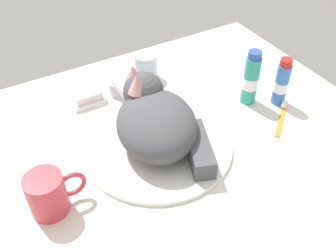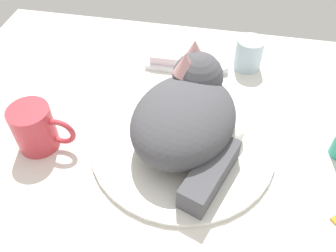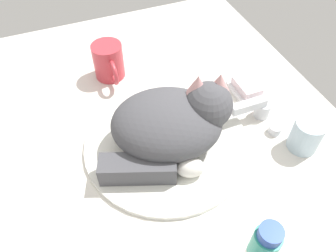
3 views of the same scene
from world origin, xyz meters
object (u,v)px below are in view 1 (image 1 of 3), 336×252
(rinse_cup, at_px, (146,66))
(mouthwash_bottle, at_px, (281,83))
(cat, at_px, (156,119))
(toothpaste_bottle, at_px, (251,79))
(toothbrush, at_px, (281,117))
(soap_bar, at_px, (87,95))
(coffee_mug, at_px, (49,194))
(faucet, at_px, (117,89))

(rinse_cup, distance_m, mouthwash_bottle, 0.37)
(cat, distance_m, toothpaste_bottle, 0.29)
(toothpaste_bottle, bearing_deg, mouthwash_bottle, -33.48)
(toothpaste_bottle, bearing_deg, toothbrush, -74.25)
(cat, xyz_separation_m, rinse_cup, (0.10, 0.25, -0.04))
(rinse_cup, distance_m, toothbrush, 0.40)
(soap_bar, height_order, mouthwash_bottle, mouthwash_bottle)
(rinse_cup, height_order, toothbrush, rinse_cup)
(toothpaste_bottle, bearing_deg, rinse_cup, 128.03)
(coffee_mug, bearing_deg, rinse_cup, 40.28)
(rinse_cup, relative_size, toothpaste_bottle, 0.49)
(coffee_mug, distance_m, rinse_cup, 0.49)
(coffee_mug, distance_m, mouthwash_bottle, 0.63)
(cat, distance_m, rinse_cup, 0.28)
(cat, distance_m, toothbrush, 0.33)
(toothpaste_bottle, bearing_deg, soap_bar, 150.79)
(mouthwash_bottle, relative_size, toothbrush, 1.21)
(soap_bar, bearing_deg, coffee_mug, -122.59)
(mouthwash_bottle, bearing_deg, toothbrush, -123.33)
(faucet, height_order, toothpaste_bottle, toothpaste_bottle)
(rinse_cup, bearing_deg, mouthwash_bottle, -48.10)
(cat, relative_size, toothpaste_bottle, 2.02)
(mouthwash_bottle, height_order, toothbrush, mouthwash_bottle)
(faucet, relative_size, rinse_cup, 1.89)
(toothpaste_bottle, relative_size, toothbrush, 1.38)
(coffee_mug, relative_size, rinse_cup, 1.61)
(cat, bearing_deg, coffee_mug, -166.81)
(soap_bar, distance_m, mouthwash_bottle, 0.51)
(cat, height_order, coffee_mug, cat)
(faucet, xyz_separation_m, cat, (0.01, -0.21, 0.05))
(rinse_cup, relative_size, soap_bar, 1.03)
(soap_bar, distance_m, toothbrush, 0.51)
(coffee_mug, bearing_deg, mouthwash_bottle, 3.69)
(faucet, distance_m, toothpaste_bottle, 0.35)
(rinse_cup, xyz_separation_m, toothbrush, (0.21, -0.34, -0.03))
(coffee_mug, relative_size, toothpaste_bottle, 0.79)
(rinse_cup, bearing_deg, cat, -112.19)
(faucet, bearing_deg, mouthwash_bottle, -33.02)
(cat, bearing_deg, mouthwash_bottle, -3.79)
(cat, relative_size, toothbrush, 2.79)
(soap_bar, bearing_deg, mouthwash_bottle, -29.88)
(coffee_mug, relative_size, soap_bar, 1.66)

